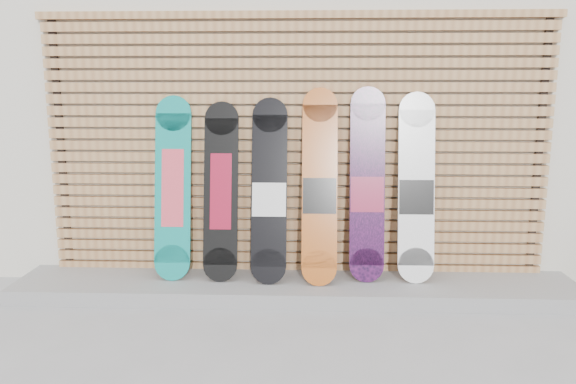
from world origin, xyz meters
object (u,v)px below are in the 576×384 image
Objects in this scene: snowboard_1 at (221,191)px; snowboard_3 at (320,187)px; snowboard_0 at (173,188)px; snowboard_4 at (367,186)px; snowboard_5 at (416,189)px; snowboard_2 at (269,192)px.

snowboard_1 is 0.93× the size of snowboard_3.
snowboard_4 reaches higher than snowboard_0.
snowboard_4 is (1.20, 0.02, 0.05)m from snowboard_1.
snowboard_3 is at bearing -2.42° from snowboard_1.
snowboard_3 is at bearing -176.56° from snowboard_5.
snowboard_3 reaches higher than snowboard_5.
snowboard_3 is 0.39m from snowboard_4.
snowboard_2 is at bearing -3.65° from snowboard_1.
snowboard_2 is 0.80m from snowboard_4.
snowboard_0 is 1.01× the size of snowboard_2.
snowboard_0 is at bearing 178.68° from snowboard_1.
snowboard_4 reaches higher than snowboard_5.
snowboard_2 reaches higher than snowboard_1.
snowboard_0 is 2.00m from snowboard_5.
snowboard_1 is at bearing 177.58° from snowboard_3.
snowboard_0 is 0.80m from snowboard_2.
snowboard_3 is (0.41, -0.01, 0.04)m from snowboard_2.
snowboard_3 is 1.02× the size of snowboard_5.
snowboard_4 is at bearing 0.27° from snowboard_0.
snowboard_1 is at bearing -179.20° from snowboard_4.
snowboard_3 is 0.79m from snowboard_5.
snowboard_0 is 0.96× the size of snowboard_3.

